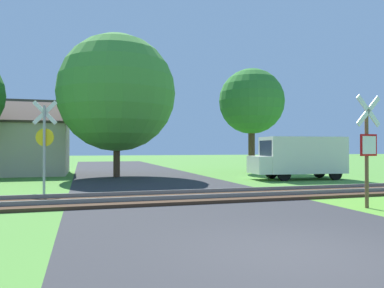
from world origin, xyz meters
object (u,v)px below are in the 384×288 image
(tree_right, at_px, (252,102))
(tree_center, at_px, (117,93))
(house, at_px, (12,146))
(stop_sign_near, at_px, (368,145))
(crossing_sign_far, at_px, (44,139))
(mail_truck, at_px, (300,156))

(tree_right, height_order, tree_center, tree_center)
(house, height_order, tree_center, tree_center)
(stop_sign_near, height_order, tree_right, tree_right)
(crossing_sign_far, xyz_separation_m, mail_truck, (12.34, 3.05, -0.73))
(house, distance_m, tree_center, 7.74)
(crossing_sign_far, height_order, tree_center, tree_center)
(stop_sign_near, distance_m, tree_right, 15.73)
(tree_center, bearing_deg, stop_sign_near, -66.93)
(crossing_sign_far, bearing_deg, tree_right, 48.32)
(stop_sign_near, relative_size, mail_truck, 0.62)
(tree_center, height_order, mail_truck, tree_center)
(stop_sign_near, bearing_deg, house, -61.86)
(tree_right, distance_m, mail_truck, 7.11)
(house, height_order, mail_truck, house)
(crossing_sign_far, xyz_separation_m, tree_center, (3.20, 7.42, 2.84))
(tree_right, bearing_deg, crossing_sign_far, -143.71)
(tree_right, xyz_separation_m, mail_truck, (-0.14, -6.12, -3.61))
(house, xyz_separation_m, mail_truck, (15.23, -8.06, -0.52))
(crossing_sign_far, height_order, house, house)
(stop_sign_near, relative_size, crossing_sign_far, 0.93)
(stop_sign_near, distance_m, crossing_sign_far, 10.58)
(tree_right, relative_size, mail_truck, 1.41)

